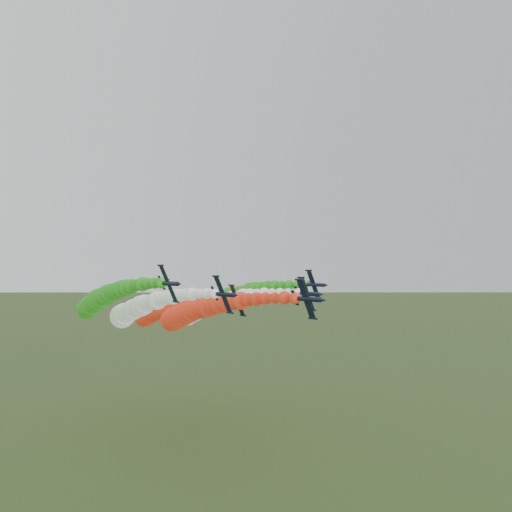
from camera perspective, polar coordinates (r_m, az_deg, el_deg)
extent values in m
cylinder|color=black|center=(95.49, 5.74, -4.90)|extent=(1.26, 7.76, 1.26)
cone|color=black|center=(92.24, 7.70, -5.02)|extent=(1.15, 1.55, 1.15)
cone|color=black|center=(98.59, 4.04, -4.79)|extent=(1.15, 0.78, 1.15)
ellipsoid|color=black|center=(94.46, 6.60, -4.85)|extent=(0.77, 1.62, 0.86)
cube|color=black|center=(95.29, 5.76, -4.94)|extent=(3.61, 1.64, 7.53)
cylinder|color=black|center=(93.93, 4.97, -2.71)|extent=(0.50, 2.24, 0.50)
cylinder|color=black|center=(96.81, 6.52, -7.10)|extent=(0.50, 2.24, 0.50)
cube|color=black|center=(98.47, 4.80, -4.55)|extent=(1.85, 1.29, 0.95)
cube|color=black|center=(97.96, 4.46, -4.78)|extent=(1.47, 0.95, 3.00)
sphere|color=red|center=(97.70, 4.51, -4.82)|extent=(2.25, 2.25, 2.25)
sphere|color=red|center=(100.06, 3.30, -4.79)|extent=(2.71, 2.71, 2.71)
sphere|color=red|center=(102.48, 2.16, -4.81)|extent=(2.38, 2.38, 2.38)
sphere|color=red|center=(104.96, 1.08, -4.86)|extent=(2.63, 2.63, 2.63)
sphere|color=red|center=(107.50, 0.07, -4.93)|extent=(2.96, 2.96, 2.96)
sphere|color=red|center=(110.10, -0.89, -5.02)|extent=(3.00, 3.00, 3.00)
sphere|color=red|center=(112.74, -1.79, -5.13)|extent=(4.12, 4.12, 4.12)
sphere|color=red|center=(115.42, -2.64, -5.25)|extent=(3.80, 3.80, 3.80)
sphere|color=red|center=(118.15, -3.44, -5.38)|extent=(4.25, 4.25, 4.25)
sphere|color=red|center=(120.92, -4.19, -5.53)|extent=(4.63, 4.63, 4.63)
sphere|color=red|center=(123.73, -4.90, -5.68)|extent=(4.57, 4.57, 4.57)
sphere|color=red|center=(126.57, -5.56, -5.83)|extent=(5.20, 5.20, 5.20)
sphere|color=red|center=(129.45, -6.19, -5.99)|extent=(4.86, 4.86, 4.86)
sphere|color=red|center=(132.36, -6.78, -6.16)|extent=(5.08, 5.08, 5.08)
sphere|color=red|center=(135.30, -7.33, -6.33)|extent=(5.53, 5.53, 5.53)
sphere|color=red|center=(138.27, -7.85, -6.51)|extent=(5.93, 5.93, 5.93)
sphere|color=red|center=(141.27, -8.34, -6.68)|extent=(6.36, 6.36, 6.36)
sphere|color=red|center=(144.30, -8.80, -6.86)|extent=(6.80, 6.80, 6.80)
sphere|color=red|center=(147.35, -9.23, -7.04)|extent=(6.97, 6.97, 6.97)
sphere|color=red|center=(150.42, -9.63, -7.23)|extent=(6.60, 6.60, 6.60)
cylinder|color=black|center=(101.02, -3.80, -4.39)|extent=(1.26, 7.76, 1.26)
cone|color=black|center=(97.28, -2.29, -4.50)|extent=(1.15, 1.55, 1.15)
cone|color=black|center=(104.55, -5.10, -4.28)|extent=(1.15, 0.78, 1.15)
ellipsoid|color=black|center=(99.77, -3.10, -4.34)|extent=(0.77, 1.62, 0.86)
cube|color=black|center=(100.82, -3.80, -4.42)|extent=(3.61, 1.64, 7.53)
cylinder|color=black|center=(99.72, -4.64, -2.30)|extent=(0.50, 2.24, 0.50)
cylinder|color=black|center=(102.08, -2.98, -6.50)|extent=(0.50, 2.24, 0.50)
cube|color=black|center=(104.22, -4.40, -4.06)|extent=(1.85, 1.29, 0.95)
cube|color=black|center=(103.81, -4.76, -4.27)|extent=(1.47, 0.95, 3.00)
sphere|color=white|center=(103.53, -4.74, -4.31)|extent=(2.06, 2.06, 2.06)
sphere|color=white|center=(106.19, -5.66, -4.28)|extent=(2.33, 2.33, 2.33)
sphere|color=white|center=(108.89, -6.52, -4.30)|extent=(2.22, 2.22, 2.22)
sphere|color=white|center=(111.64, -7.33, -4.35)|extent=(2.93, 2.93, 2.93)
sphere|color=white|center=(114.42, -8.09, -4.42)|extent=(2.88, 2.88, 2.88)
sphere|color=white|center=(117.24, -8.80, -4.51)|extent=(3.16, 3.16, 3.16)
sphere|color=white|center=(120.09, -9.47, -4.61)|extent=(3.67, 3.67, 3.67)
sphere|color=white|center=(122.97, -10.09, -4.73)|extent=(3.36, 3.36, 3.36)
sphere|color=white|center=(125.88, -10.68, -4.86)|extent=(3.64, 3.64, 3.64)
sphere|color=white|center=(128.82, -11.22, -5.00)|extent=(4.75, 4.75, 4.75)
sphere|color=white|center=(131.78, -11.74, -5.14)|extent=(4.15, 4.15, 4.15)
sphere|color=white|center=(134.77, -12.21, -5.29)|extent=(4.42, 4.42, 4.42)
sphere|color=white|center=(137.79, -12.66, -5.45)|extent=(5.44, 5.44, 5.44)
sphere|color=white|center=(140.82, -13.08, -5.61)|extent=(5.78, 5.78, 5.78)
sphere|color=white|center=(143.88, -13.47, -5.78)|extent=(5.34, 5.34, 5.34)
sphere|color=white|center=(146.96, -13.83, -5.95)|extent=(5.95, 5.95, 5.95)
sphere|color=white|center=(150.06, -14.17, -6.13)|extent=(5.60, 5.60, 5.60)
sphere|color=white|center=(153.18, -14.49, -6.30)|extent=(5.83, 5.83, 5.83)
sphere|color=white|center=(156.32, -14.78, -6.48)|extent=(6.98, 6.98, 6.98)
sphere|color=white|center=(159.48, -15.06, -6.66)|extent=(7.39, 7.39, 7.39)
cylinder|color=black|center=(113.56, 5.80, -4.30)|extent=(1.26, 7.76, 1.26)
cone|color=black|center=(110.30, 7.44, -4.38)|extent=(1.15, 1.55, 1.15)
cone|color=black|center=(116.65, 4.36, -4.22)|extent=(1.15, 0.78, 1.15)
ellipsoid|color=black|center=(112.53, 6.52, -4.25)|extent=(0.77, 1.62, 0.86)
cube|color=black|center=(113.36, 5.82, -4.33)|extent=(3.61, 1.64, 7.53)
cylinder|color=black|center=(112.02, 5.16, -2.45)|extent=(0.50, 2.24, 0.50)
cylinder|color=black|center=(114.83, 6.46, -6.16)|extent=(0.50, 2.24, 0.50)
cube|color=black|center=(116.54, 5.01, -4.02)|extent=(1.85, 1.29, 0.95)
cube|color=black|center=(116.03, 4.72, -4.21)|extent=(1.47, 0.95, 3.00)
sphere|color=white|center=(115.76, 4.77, -4.25)|extent=(2.25, 2.25, 2.25)
sphere|color=white|center=(118.11, 3.74, -4.23)|extent=(2.12, 2.12, 2.12)
sphere|color=white|center=(120.52, 2.76, -4.26)|extent=(2.48, 2.48, 2.48)
sphere|color=white|center=(122.98, 1.83, -4.31)|extent=(2.53, 2.53, 2.53)
sphere|color=white|center=(125.49, 0.94, -4.39)|extent=(3.30, 3.30, 3.30)
sphere|color=white|center=(128.05, 0.10, -4.48)|extent=(3.18, 3.18, 3.18)
sphere|color=white|center=(130.65, -0.69, -4.58)|extent=(3.85, 3.85, 3.85)
sphere|color=white|center=(133.30, -1.45, -4.70)|extent=(4.44, 4.44, 4.44)
sphere|color=white|center=(135.99, -2.17, -4.83)|extent=(3.67, 3.67, 3.67)
sphere|color=white|center=(138.72, -2.85, -4.96)|extent=(4.51, 4.51, 4.51)
sphere|color=white|center=(141.49, -3.49, -5.11)|extent=(4.56, 4.56, 4.56)
sphere|color=white|center=(144.29, -4.10, -5.26)|extent=(4.93, 4.93, 4.93)
sphere|color=white|center=(147.13, -4.68, -5.41)|extent=(4.68, 4.68, 4.68)
sphere|color=white|center=(150.00, -5.23, -5.57)|extent=(4.91, 4.91, 4.91)
sphere|color=white|center=(152.90, -5.74, -5.73)|extent=(6.08, 6.08, 6.08)
sphere|color=white|center=(155.83, -6.23, -5.90)|extent=(5.92, 5.92, 5.92)
sphere|color=white|center=(158.79, -6.70, -6.07)|extent=(5.34, 5.34, 5.34)
sphere|color=white|center=(161.78, -7.14, -6.25)|extent=(7.08, 7.08, 7.08)
sphere|color=white|center=(164.79, -7.55, -6.42)|extent=(5.74, 5.74, 5.74)
sphere|color=white|center=(167.83, -7.94, -6.60)|extent=(7.70, 7.70, 7.70)
cylinder|color=black|center=(103.33, -9.97, -3.10)|extent=(1.26, 7.76, 1.26)
cone|color=black|center=(99.32, -8.74, -3.18)|extent=(1.15, 1.55, 1.15)
cone|color=black|center=(107.08, -11.03, -3.04)|extent=(1.15, 0.78, 1.15)
ellipsoid|color=black|center=(101.96, -9.36, -3.05)|extent=(0.77, 1.62, 0.86)
cube|color=black|center=(103.13, -9.99, -3.14)|extent=(3.61, 1.64, 7.53)
cylinder|color=black|center=(102.27, -10.85, -1.05)|extent=(0.50, 2.24, 0.50)
cylinder|color=black|center=(104.14, -9.13, -5.19)|extent=(0.50, 2.24, 0.50)
cube|color=black|center=(106.64, -10.37, -2.82)|extent=(1.85, 1.29, 0.95)
cube|color=black|center=(106.29, -10.74, -3.02)|extent=(1.47, 0.95, 3.00)
sphere|color=#27901B|center=(106.01, -10.73, -3.06)|extent=(2.31, 2.31, 2.31)
sphere|color=#27901B|center=(108.82, -11.48, -3.05)|extent=(2.41, 2.41, 2.41)
sphere|color=#27901B|center=(111.67, -12.18, -3.10)|extent=(2.56, 2.56, 2.56)
sphere|color=#27901B|center=(114.55, -12.83, -3.17)|extent=(3.24, 3.24, 3.24)
sphere|color=#27901B|center=(117.46, -13.44, -3.26)|extent=(2.74, 2.74, 2.74)
sphere|color=#27901B|center=(120.39, -14.00, -3.37)|extent=(3.43, 3.43, 3.43)
sphere|color=#27901B|center=(123.35, -14.53, -3.50)|extent=(3.94, 3.94, 3.94)
sphere|color=#27901B|center=(126.33, -15.02, -3.63)|extent=(4.30, 4.30, 4.30)
sphere|color=#27901B|center=(129.33, -15.47, -3.78)|extent=(4.30, 4.30, 4.30)
sphere|color=#27901B|center=(132.35, -15.90, -3.93)|extent=(4.45, 4.45, 4.45)
sphere|color=#27901B|center=(135.39, -16.29, -4.10)|extent=(4.95, 4.95, 4.95)
sphere|color=#27901B|center=(138.46, -16.66, -4.27)|extent=(5.40, 5.40, 5.40)
sphere|color=#27901B|center=(141.53, -17.00, -4.44)|extent=(4.53, 4.53, 4.53)
sphere|color=#27901B|center=(144.63, -17.32, -4.62)|extent=(5.67, 5.67, 5.67)
sphere|color=#27901B|center=(147.74, -17.61, -4.80)|extent=(6.21, 6.21, 6.21)
sphere|color=#27901B|center=(150.87, -17.88, -4.98)|extent=(6.08, 6.08, 6.08)
sphere|color=#27901B|center=(154.02, -18.13, -5.17)|extent=(5.71, 5.71, 5.71)
sphere|color=#27901B|center=(157.18, -18.36, -5.36)|extent=(6.34, 6.34, 6.34)
sphere|color=#27901B|center=(160.36, -18.57, -5.55)|extent=(6.25, 6.25, 6.25)
sphere|color=#27901B|center=(163.55, -18.76, -5.74)|extent=(6.29, 6.29, 6.29)
cylinder|color=black|center=(128.20, 6.58, -3.28)|extent=(1.26, 7.76, 1.26)
cone|color=black|center=(124.97, 8.05, -3.32)|extent=(1.15, 1.55, 1.15)
cone|color=black|center=(131.25, 5.29, -3.24)|extent=(1.15, 0.78, 1.15)
ellipsoid|color=black|center=(127.19, 7.23, -3.22)|extent=(0.77, 1.62, 0.86)
cube|color=black|center=(127.99, 6.60, -3.30)|extent=(3.61, 1.64, 7.53)
cylinder|color=black|center=(126.70, 6.02, -1.63)|extent=(0.50, 2.24, 0.50)
cylinder|color=black|center=(129.41, 7.16, -4.94)|extent=(0.50, 2.24, 0.50)
cube|color=black|center=(131.16, 5.86, -3.05)|extent=(1.85, 1.29, 0.95)
cube|color=black|center=(130.63, 5.61, -3.22)|extent=(1.47, 0.95, 3.00)
sphere|color=#27901B|center=(130.37, 5.65, -3.25)|extent=(1.98, 1.98, 1.98)
sphere|color=#27901B|center=(132.68, 4.72, -3.25)|extent=(2.00, 2.00, 2.00)
sphere|color=#27901B|center=(135.05, 3.83, -3.30)|extent=(2.66, 2.66, 2.66)
sphere|color=#27901B|center=(137.47, 2.98, -3.36)|extent=(2.46, 2.46, 2.46)
sphere|color=#27901B|center=(139.93, 2.17, -3.45)|extent=(3.27, 3.27, 3.27)
sphere|color=#27901B|center=(142.45, 1.39, -3.55)|extent=(3.60, 3.60, 3.60)
sphere|color=#27901B|center=(145.01, 0.65, -3.66)|extent=(3.56, 3.56, 3.56)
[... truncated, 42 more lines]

